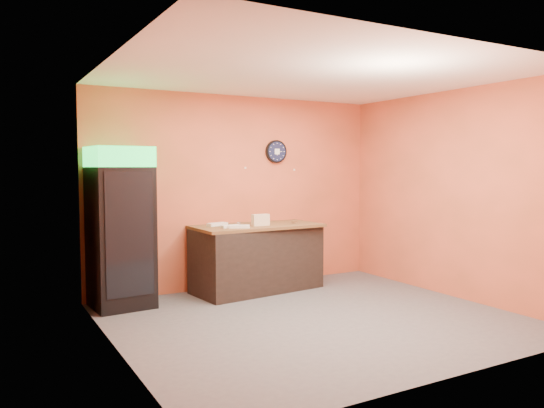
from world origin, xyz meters
TOP-DOWN VIEW (x-y plane):
  - floor at (0.00, 0.00)m, footprint 4.50×4.50m
  - back_wall at (0.00, 2.00)m, footprint 4.50×0.02m
  - left_wall at (-2.25, 0.00)m, footprint 0.02×4.00m
  - right_wall at (2.25, 0.00)m, footprint 0.02×4.00m
  - ceiling at (0.00, 0.00)m, footprint 4.50×4.00m
  - beverage_cooler at (-1.83, 1.60)m, footprint 0.75×0.76m
  - prep_counter at (0.09, 1.60)m, footprint 1.89×1.00m
  - wall_clock at (0.61, 1.97)m, footprint 0.35×0.06m
  - wall_phone at (-1.34, 1.95)m, footprint 0.13×0.11m
  - butcher_paper at (0.09, 1.60)m, footprint 1.85×0.95m
  - sub_roll_stack at (0.07, 1.46)m, footprint 0.26×0.10m
  - wrapped_sandwich_left at (-0.40, 1.45)m, footprint 0.26×0.12m
  - wrapped_sandwich_mid at (-0.31, 1.35)m, footprint 0.30×0.22m
  - wrapped_sandwich_right at (-0.46, 1.75)m, footprint 0.31×0.18m
  - kitchen_tool at (-0.21, 1.58)m, footprint 0.06×0.06m

SIDE VIEW (x-z plane):
  - floor at x=0.00m, z-range 0.00..0.00m
  - prep_counter at x=0.09m, z-range 0.00..0.90m
  - butcher_paper at x=0.09m, z-range 0.90..0.94m
  - wrapped_sandwich_left at x=-0.40m, z-range 0.94..0.98m
  - wrapped_sandwich_mid at x=-0.31m, z-range 0.94..0.98m
  - wrapped_sandwich_right at x=-0.46m, z-range 0.94..0.99m
  - kitchen_tool at x=-0.21m, z-range 0.94..1.00m
  - beverage_cooler at x=-1.83m, z-range -0.02..1.99m
  - sub_roll_stack at x=0.07m, z-range 0.94..1.10m
  - back_wall at x=0.00m, z-range 0.00..2.80m
  - left_wall at x=-2.25m, z-range 0.00..2.80m
  - right_wall at x=2.25m, z-range 0.00..2.80m
  - wall_phone at x=-1.34m, z-range 1.40..1.63m
  - wall_clock at x=0.61m, z-range 1.82..2.17m
  - ceiling at x=0.00m, z-range 2.79..2.81m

